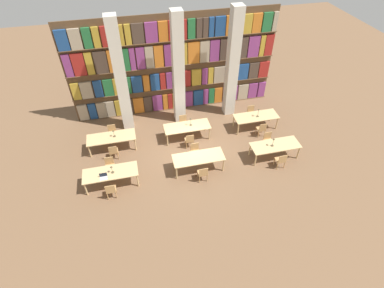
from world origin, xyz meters
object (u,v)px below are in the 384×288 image
Objects in this scene: laptop at (104,177)px; desk_lamp_3 at (191,120)px; chair_0 at (111,190)px; chair_4 at (281,160)px; chair_9 at (183,122)px; desk_lamp_2 at (114,132)px; reading_table_4 at (187,127)px; chair_3 at (195,151)px; desk_lamp_1 at (273,141)px; chair_1 at (110,165)px; desk_lamp_4 at (258,111)px; pillar_left at (121,78)px; reading_table_2 at (275,146)px; reading_table_3 at (111,138)px; chair_5 at (268,140)px; chair_10 at (261,129)px; chair_8 at (189,140)px; chair_7 at (112,132)px; pillar_right at (232,65)px; desk_lamp_0 at (112,168)px; chair_6 at (113,151)px; reading_table_1 at (198,158)px; reading_table_5 at (256,117)px; reading_table_0 at (111,173)px; pillar_center at (178,71)px; chair_2 at (203,173)px.

laptop is 5.19m from desk_lamp_3.
chair_4 is at bearing 0.02° from chair_0.
desk_lamp_2 is at bearing 11.13° from chair_9.
chair_4 reaches higher than reading_table_4.
chair_3 is 3.74m from desk_lamp_1.
laptop is 2.73m from desk_lamp_2.
laptop is at bearing 76.95° from chair_1.
desk_lamp_4 is (0.05, 3.07, 0.64)m from chair_4.
reading_table_2 is at bearing -31.38° from pillar_left.
chair_5 is at bearing -12.19° from reading_table_3.
desk_lamp_3 is 0.54× the size of chair_10.
pillar_left is 6.91× the size of chair_4.
chair_8 is at bearing 24.29° from laptop.
chair_5 is at bearing -91.67° from desk_lamp_4.
desk_lamp_2 is at bearing 168.08° from chair_8.
chair_7 is 4.05m from chair_8.
chair_5 reaches higher than reading_table_2.
pillar_right is 3.68m from chair_10.
desk_lamp_0 reaches higher than reading_table_4.
chair_0 is 7.81m from chair_4.
reading_table_2 is (7.82, -0.74, 0.23)m from chair_1.
desk_lamp_1 is (7.64, -0.76, 0.62)m from chair_1.
chair_6 is 1.00× the size of chair_7.
chair_3 is at bearing 88.30° from reading_table_1.
desk_lamp_1 is (0.80, -4.13, -1.91)m from pillar_right.
chair_0 is at bearing 10.76° from chair_5.
chair_4 and chair_7 have the same top height.
chair_10 is (3.82, 1.60, -0.23)m from reading_table_1.
desk_lamp_4 is (3.90, 0.70, 0.64)m from chair_8.
chair_1 is 2.71× the size of laptop.
chair_4 is (6.74, -4.86, -2.53)m from pillar_left.
desk_lamp_2 is at bearing 147.49° from reading_table_1.
desk_lamp_4 is (3.65, -0.08, 0.02)m from desk_lamp_3.
chair_4 is (0.97, -4.86, -2.53)m from pillar_right.
desk_lamp_1 is 0.54× the size of chair_9.
desk_lamp_1 is at bearing 139.67° from chair_9.
pillar_left is at bearing 165.50° from reading_table_5.
desk_lamp_0 reaches higher than chair_8.
reading_table_0 is at bearing -95.15° from chair_6.
pillar_center reaches higher than chair_3.
chair_6 is at bearing -87.30° from reading_table_3.
chair_10 is at bearing 159.22° from chair_9.
pillar_right is at bearing 40.78° from chair_8.
chair_2 is 4.46m from chair_10.
chair_2 is 1.85× the size of desk_lamp_3.
reading_table_4 is 5.06× the size of desk_lamp_3.
reading_table_1 and reading_table_3 have the same top height.
desk_lamp_0 is at bearing -156.36° from chair_8.
laptop is (-0.39, -0.23, -0.22)m from desk_lamp_0.
chair_5 is at bearing -24.81° from desk_lamp_3.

